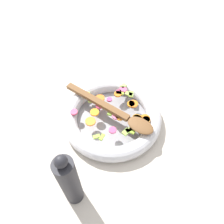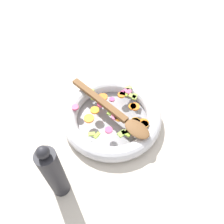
% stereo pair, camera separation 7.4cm
% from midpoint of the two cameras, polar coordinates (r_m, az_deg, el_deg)
% --- Properties ---
extents(ground_plane, '(4.00, 4.00, 0.00)m').
position_cam_midpoint_polar(ground_plane, '(0.78, 2.71, -2.43)').
color(ground_plane, beige).
extents(skillet, '(0.34, 0.34, 0.05)m').
position_cam_midpoint_polar(skillet, '(0.76, 2.77, -1.46)').
color(skillet, gray).
rests_on(skillet, ground_plane).
extents(chopped_vegetables, '(0.24, 0.24, 0.01)m').
position_cam_midpoint_polar(chopped_vegetables, '(0.74, 4.10, 0.38)').
color(chopped_vegetables, orange).
rests_on(chopped_vegetables, skillet).
extents(wooden_spoon, '(0.34, 0.15, 0.01)m').
position_cam_midpoint_polar(wooden_spoon, '(0.72, 3.89, -0.31)').
color(wooden_spoon, brown).
rests_on(wooden_spoon, chopped_vegetables).
extents(pepper_mill, '(0.05, 0.05, 0.24)m').
position_cam_midpoint_polar(pepper_mill, '(0.58, -11.30, -15.68)').
color(pepper_mill, '#232328').
rests_on(pepper_mill, ground_plane).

